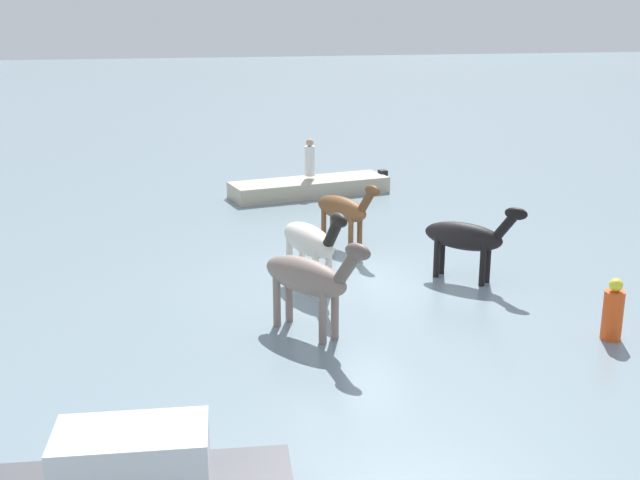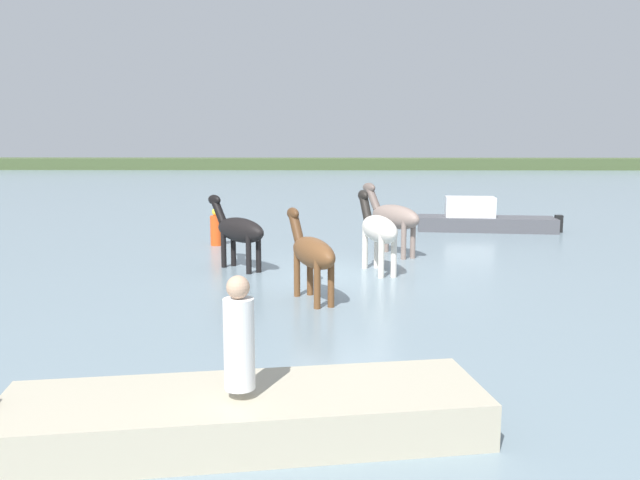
% 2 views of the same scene
% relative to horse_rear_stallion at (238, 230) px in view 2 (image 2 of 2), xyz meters
% --- Properties ---
extents(ground_plane, '(181.48, 181.48, 0.00)m').
position_rel_horse_rear_stallion_xyz_m(ground_plane, '(2.57, -0.48, -0.98)').
color(ground_plane, gray).
extents(distant_shoreline, '(163.33, 6.00, 2.40)m').
position_rel_horse_rear_stallion_xyz_m(distant_shoreline, '(2.57, 56.24, -0.98)').
color(distant_shoreline, '#41522F').
rests_on(distant_shoreline, ground_plane).
extents(horse_rear_stallion, '(1.81, 1.92, 1.77)m').
position_rel_horse_rear_stallion_xyz_m(horse_rear_stallion, '(0.00, 0.00, 0.00)').
color(horse_rear_stallion, black).
rests_on(horse_rear_stallion, ground_plane).
extents(horse_mid_herd, '(1.66, 2.31, 1.94)m').
position_rel_horse_rear_stallion_xyz_m(horse_mid_herd, '(3.97, 2.04, 0.09)').
color(horse_mid_herd, gray).
rests_on(horse_mid_herd, ground_plane).
extents(horse_lead, '(1.24, 2.20, 1.75)m').
position_rel_horse_rear_stallion_xyz_m(horse_lead, '(1.89, -3.06, -0.01)').
color(horse_lead, brown).
rests_on(horse_lead, ground_plane).
extents(horse_dark_mare, '(1.06, 2.44, 1.90)m').
position_rel_horse_rear_stallion_xyz_m(horse_dark_mare, '(3.39, -0.28, 0.07)').
color(horse_dark_mare, silver).
rests_on(horse_dark_mare, ground_plane).
extents(boat_skiff_near, '(5.37, 2.23, 0.75)m').
position_rel_horse_rear_stallion_xyz_m(boat_skiff_near, '(1.33, -8.95, -0.80)').
color(boat_skiff_near, '#B7AD93').
rests_on(boat_skiff_near, ground_plane).
extents(boat_tender_starboard, '(4.99, 1.87, 1.34)m').
position_rel_horse_rear_stallion_xyz_m(boat_tender_starboard, '(7.62, 6.90, -0.66)').
color(boat_tender_starboard, '#4C4C51').
rests_on(boat_tender_starboard, ground_plane).
extents(person_boatman_standing, '(0.32, 0.32, 1.19)m').
position_rel_horse_rear_stallion_xyz_m(person_boatman_standing, '(1.32, -9.06, 0.17)').
color(person_boatman_standing, silver).
rests_on(person_boatman_standing, boat_skiff_near).
extents(buoy_channel_marker, '(0.36, 0.36, 1.14)m').
position_rel_horse_rear_stallion_xyz_m(buoy_channel_marker, '(-1.20, 3.61, -0.47)').
color(buoy_channel_marker, '#E54C19').
rests_on(buoy_channel_marker, ground_plane).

